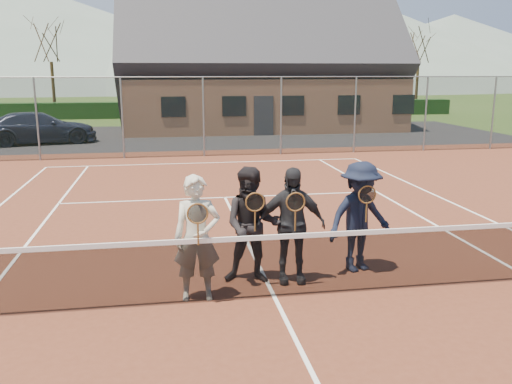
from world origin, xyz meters
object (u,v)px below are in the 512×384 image
clubhouse (260,57)px  player_d (360,217)px  tennis_net (275,263)px  car_c (39,128)px  player_a (197,238)px  player_c (291,225)px  player_b (252,225)px

clubhouse → player_d: (-2.43, -23.13, -3.07)m
tennis_net → clubhouse: bearing=80.5°
car_c → player_a: player_a is taller
tennis_net → car_c: bearing=110.8°
clubhouse → player_a: (-5.08, -23.85, -3.07)m
clubhouse → player_c: bearing=-98.8°
player_c → car_c: bearing=112.4°
tennis_net → player_c: player_c is taller
tennis_net → player_b: (-0.22, 0.67, 0.38)m
player_b → player_d: bearing=6.3°
clubhouse → player_d: clubhouse is taller
clubhouse → player_a: 24.57m
tennis_net → clubhouse: size_ratio=0.75×
car_c → player_a: size_ratio=2.73×
car_c → player_d: player_d is taller
player_b → player_d: same height
tennis_net → player_b: 0.80m
clubhouse → car_c: bearing=-153.8°
clubhouse → player_b: bearing=-100.2°
car_c → player_d: bearing=-167.7°
player_a → tennis_net: bearing=-7.9°
player_a → car_c: bearing=107.9°
tennis_net → player_d: size_ratio=6.49×
clubhouse → player_b: 23.91m
clubhouse → player_d: 23.46m
tennis_net → player_a: size_ratio=6.49×
player_b → player_a: bearing=-149.2°
player_b → player_d: 1.80m
car_c → player_d: size_ratio=2.73×
player_a → player_c: bearing=16.4°
clubhouse → player_a: bearing=-102.0°
clubhouse → player_a: size_ratio=8.67×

